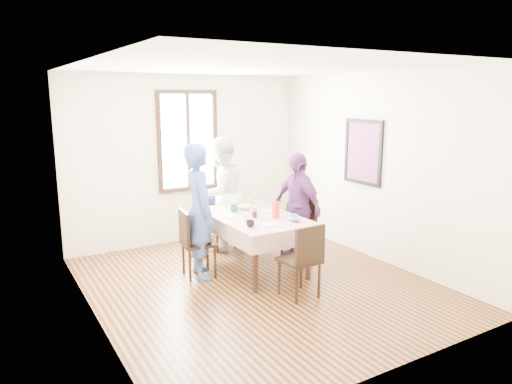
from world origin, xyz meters
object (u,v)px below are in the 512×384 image
(chair_left, at_px, (199,243))
(chair_near, at_px, (299,260))
(chair_right, at_px, (298,228))
(dining_table, at_px, (254,243))
(person_left, at_px, (199,211))
(chair_far, at_px, (220,220))
(person_far, at_px, (220,194))
(person_right, at_px, (297,207))

(chair_left, height_order, chair_near, same)
(chair_left, xyz_separation_m, chair_right, (1.54, -0.10, 0.00))
(dining_table, xyz_separation_m, chair_left, (-0.77, 0.15, 0.08))
(person_left, bearing_deg, chair_right, -84.35)
(dining_table, bearing_deg, chair_far, 90.00)
(chair_near, relative_size, person_left, 0.51)
(chair_left, distance_m, person_left, 0.43)
(person_left, bearing_deg, chair_left, 99.30)
(chair_near, relative_size, person_far, 0.52)
(person_right, bearing_deg, chair_far, -149.30)
(chair_near, bearing_deg, person_far, 86.85)
(chair_left, relative_size, person_right, 0.58)
(dining_table, height_order, person_left, person_left)
(chair_near, bearing_deg, chair_far, 86.85)
(chair_left, distance_m, chair_far, 1.20)
(dining_table, xyz_separation_m, person_right, (0.75, 0.05, 0.41))
(chair_far, bearing_deg, chair_near, 81.86)
(chair_left, bearing_deg, chair_far, 147.83)
(chair_right, bearing_deg, person_far, 45.07)
(chair_far, height_order, person_far, person_far)
(chair_left, distance_m, chair_near, 1.43)
(dining_table, relative_size, chair_near, 1.70)
(chair_far, distance_m, person_left, 1.26)
(chair_right, relative_size, person_right, 0.58)
(dining_table, relative_size, person_right, 0.98)
(dining_table, height_order, chair_right, chair_right)
(dining_table, xyz_separation_m, chair_near, (0.00, -1.06, 0.08))
(chair_far, bearing_deg, person_far, 81.86)
(dining_table, relative_size, chair_right, 1.70)
(dining_table, xyz_separation_m, chair_right, (0.77, 0.05, 0.08))
(person_left, distance_m, person_right, 1.50)
(chair_far, height_order, person_left, person_left)
(chair_far, bearing_deg, chair_left, 41.96)
(chair_far, distance_m, chair_near, 2.13)
(dining_table, distance_m, chair_right, 0.77)
(chair_left, relative_size, person_left, 0.51)
(chair_right, height_order, person_far, person_far)
(chair_right, bearing_deg, chair_near, 152.79)
(person_right, bearing_deg, person_left, -99.36)
(chair_left, bearing_deg, person_right, 94.08)
(chair_left, distance_m, chair_right, 1.54)
(chair_left, height_order, person_right, person_right)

